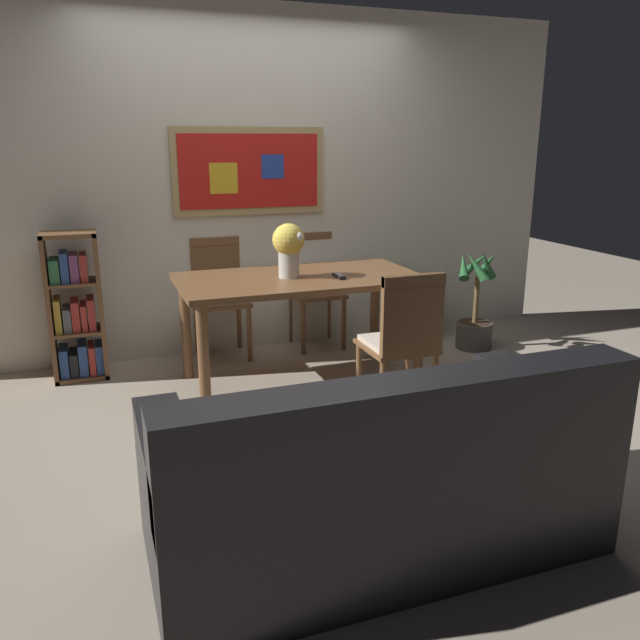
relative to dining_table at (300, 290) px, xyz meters
name	(u,v)px	position (x,y,z in m)	size (l,w,h in m)	color
ground_plane	(313,408)	(-0.07, -0.46, -0.65)	(12.00, 12.00, 0.00)	tan
wall_back_with_painting	(253,184)	(-0.07, 0.92, 0.65)	(5.20, 0.14, 2.60)	silver
dining_table	(300,290)	(0.00, 0.00, 0.00)	(1.61, 0.86, 0.75)	brown
dining_chair_near_right	(403,334)	(0.37, -0.80, -0.12)	(0.40, 0.41, 0.91)	brown
dining_chair_far_left	(219,287)	(-0.40, 0.79, -0.12)	(0.40, 0.41, 0.91)	brown
dining_chair_far_right	(313,280)	(0.38, 0.80, -0.12)	(0.40, 0.41, 0.91)	brown
leather_couch	(378,482)	(-0.31, -1.92, -0.34)	(1.80, 0.84, 0.84)	black
bookshelf	(76,314)	(-1.43, 0.62, -0.19)	(0.36, 0.28, 1.03)	brown
potted_ivy	(423,301)	(1.32, 0.67, -0.35)	(0.33, 0.33, 0.53)	brown
potted_palm	(475,314)	(1.55, 0.23, -0.37)	(0.35, 0.35, 0.82)	#4C4742
flower_vase	(289,246)	(-0.08, -0.01, 0.31)	(0.22, 0.22, 0.36)	beige
tv_remote	(339,276)	(0.23, -0.13, 0.11)	(0.05, 0.16, 0.02)	black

